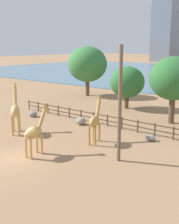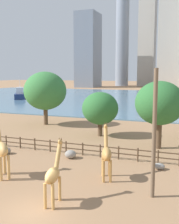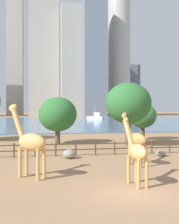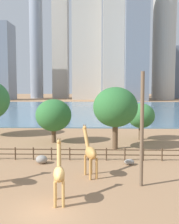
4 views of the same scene
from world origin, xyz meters
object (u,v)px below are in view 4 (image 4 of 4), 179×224
(utility_pole, at_px, (142,130))
(tree_left_small, at_px, (141,116))
(giraffe_young, at_px, (90,152))
(boulder_small, at_px, (42,159))
(tree_left_large, at_px, (54,115))
(giraffe_tall, at_px, (59,173))
(boulder_by_pole, at_px, (129,162))
(boat_ferry, at_px, (130,104))
(tree_center_broad, at_px, (115,107))

(utility_pole, xyz_separation_m, tree_left_small, (2.74, 18.84, -0.92))
(giraffe_young, relative_size, utility_pole, 0.49)
(boulder_small, xyz_separation_m, tree_left_large, (-0.47, 10.43, 3.29))
(boulder_small, bearing_deg, giraffe_tall, -71.61)
(boulder_by_pole, relative_size, boulder_small, 0.87)
(utility_pole, height_order, tree_left_small, utility_pole)
(boulder_by_pole, distance_m, tree_left_large, 14.33)
(giraffe_young, height_order, boulder_small, giraffe_young)
(boulder_small, height_order, tree_left_small, tree_left_small)
(tree_left_small, xyz_separation_m, boat_ferry, (5.52, 64.08, -2.29))
(giraffe_young, relative_size, boulder_by_pole, 4.37)
(giraffe_tall, relative_size, tree_left_small, 0.78)
(boulder_by_pole, xyz_separation_m, tree_left_large, (-9.04, 10.59, 3.42))
(tree_center_broad, relative_size, tree_left_small, 1.44)
(giraffe_tall, xyz_separation_m, tree_left_small, (8.53, 22.06, 1.47))
(giraffe_young, height_order, tree_center_broad, tree_center_broad)
(boulder_by_pole, bearing_deg, tree_left_small, 77.02)
(giraffe_tall, xyz_separation_m, giraffe_young, (1.84, 5.38, 0.11))
(tree_left_large, distance_m, tree_center_broad, 8.92)
(boulder_by_pole, relative_size, tree_center_broad, 0.13)
(giraffe_young, bearing_deg, boulder_small, 31.47)
(giraffe_tall, bearing_deg, boulder_small, 10.47)
(giraffe_young, bearing_deg, boat_ferry, -29.42)
(utility_pole, relative_size, tree_left_large, 1.47)
(giraffe_tall, distance_m, tree_left_small, 23.69)
(giraffe_tall, height_order, boulder_by_pole, giraffe_tall)
(boulder_small, relative_size, tree_left_small, 0.22)
(giraffe_tall, bearing_deg, giraffe_young, -26.81)
(boulder_by_pole, xyz_separation_m, boulder_small, (-8.57, 0.16, 0.13))
(utility_pole, xyz_separation_m, tree_left_large, (-9.30, 16.37, -0.63))
(boulder_small, xyz_separation_m, boat_ferry, (17.09, 76.97, 0.71))
(giraffe_tall, relative_size, tree_left_large, 0.69)
(giraffe_tall, distance_m, tree_center_broad, 16.94)
(tree_left_large, distance_m, tree_left_small, 12.30)
(utility_pole, xyz_separation_m, boulder_by_pole, (-0.26, 5.78, -4.05))
(boulder_small, height_order, tree_center_broad, tree_center_broad)
(giraffe_tall, xyz_separation_m, boat_ferry, (14.04, 86.13, -0.81))
(boat_ferry, bearing_deg, utility_pole, 117.55)
(tree_left_large, height_order, tree_left_small, tree_left_large)
(boulder_small, bearing_deg, boat_ferry, 77.48)
(utility_pole, relative_size, boulder_by_pole, 8.87)
(boulder_by_pole, height_order, boat_ferry, boat_ferry)
(giraffe_tall, bearing_deg, utility_pole, -68.81)
(tree_center_broad, xyz_separation_m, tree_left_small, (3.98, 6.04, -1.64))
(tree_center_broad, distance_m, tree_left_small, 7.41)
(giraffe_tall, height_order, tree_center_broad, tree_center_broad)
(utility_pole, distance_m, tree_center_broad, 12.88)
(boulder_by_pole, xyz_separation_m, boat_ferry, (8.52, 77.13, 0.84))
(tree_center_broad, xyz_separation_m, boat_ferry, (9.50, 70.11, -3.93))
(giraffe_tall, xyz_separation_m, boulder_by_pole, (5.52, 9.00, -1.66))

